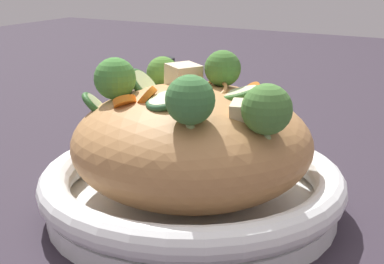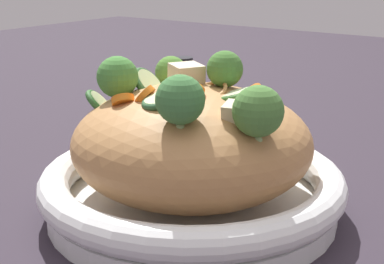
# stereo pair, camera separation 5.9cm
# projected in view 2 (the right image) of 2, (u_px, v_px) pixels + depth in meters

# --- Properties ---
(ground_plane) EXTENTS (3.00, 3.00, 0.00)m
(ground_plane) POSITION_uv_depth(u_px,v_px,m) (192.00, 212.00, 0.62)
(ground_plane) COLOR #2E2630
(serving_bowl) EXTENTS (0.32, 0.32, 0.05)m
(serving_bowl) POSITION_uv_depth(u_px,v_px,m) (192.00, 188.00, 0.61)
(serving_bowl) COLOR white
(serving_bowl) RESTS_ON ground_plane
(noodle_heap) EXTENTS (0.25, 0.25, 0.12)m
(noodle_heap) POSITION_uv_depth(u_px,v_px,m) (192.00, 143.00, 0.60)
(noodle_heap) COLOR #B7814B
(noodle_heap) RESTS_ON serving_bowl
(broccoli_florets) EXTENTS (0.22, 0.19, 0.07)m
(broccoli_florets) POSITION_uv_depth(u_px,v_px,m) (189.00, 89.00, 0.56)
(broccoli_florets) COLOR #A4BB71
(broccoli_florets) RESTS_ON serving_bowl
(carrot_coins) EXTENTS (0.15, 0.13, 0.03)m
(carrot_coins) POSITION_uv_depth(u_px,v_px,m) (189.00, 98.00, 0.56)
(carrot_coins) COLOR orange
(carrot_coins) RESTS_ON serving_bowl
(zucchini_slices) EXTENTS (0.19, 0.11, 0.05)m
(zucchini_slices) POSITION_uv_depth(u_px,v_px,m) (162.00, 94.00, 0.59)
(zucchini_slices) COLOR beige
(zucchini_slices) RESTS_ON serving_bowl
(chicken_chunks) EXTENTS (0.13, 0.09, 0.04)m
(chicken_chunks) POSITION_uv_depth(u_px,v_px,m) (203.00, 89.00, 0.58)
(chicken_chunks) COLOR beige
(chicken_chunks) RESTS_ON serving_bowl
(soy_sauce_bottle) EXTENTS (0.05, 0.05, 0.13)m
(soy_sauce_bottle) POSITION_uv_depth(u_px,v_px,m) (184.00, 107.00, 0.84)
(soy_sauce_bottle) COLOR #381E14
(soy_sauce_bottle) RESTS_ON ground_plane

